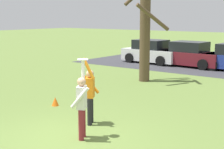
# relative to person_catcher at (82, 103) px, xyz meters

# --- Properties ---
(ground_plane) EXTENTS (120.00, 120.00, 0.00)m
(ground_plane) POSITION_rel_person_catcher_xyz_m (-0.29, -0.13, -0.98)
(ground_plane) COLOR olive
(person_catcher) EXTENTS (0.52, 0.59, 2.08)m
(person_catcher) POSITION_rel_person_catcher_xyz_m (0.00, 0.00, 0.00)
(person_catcher) COLOR maroon
(person_catcher) RESTS_ON ground_plane
(person_defender) EXTENTS (0.61, 0.66, 2.04)m
(person_defender) POSITION_rel_person_catcher_xyz_m (-0.65, 1.08, -0.00)
(person_defender) COLOR black
(person_defender) RESTS_ON ground_plane
(frisbee_disc) EXTENTS (0.29, 0.29, 0.02)m
(frisbee_disc) POSITION_rel_person_catcher_xyz_m (-0.12, 0.19, 1.11)
(frisbee_disc) COLOR white
(frisbee_disc) RESTS_ON person_catcher
(parked_car_white) EXTENTS (4.20, 2.23, 1.59)m
(parked_car_white) POSITION_rel_person_catcher_xyz_m (-6.25, 14.00, -0.25)
(parked_car_white) COLOR white
(parked_car_white) RESTS_ON ground_plane
(parked_car_maroon) EXTENTS (4.20, 2.23, 1.59)m
(parked_car_maroon) POSITION_rel_person_catcher_xyz_m (-3.39, 14.04, -0.25)
(parked_car_maroon) COLOR maroon
(parked_car_maroon) RESTS_ON ground_plane
(bare_tree_tall) EXTENTS (2.35, 2.33, 6.12)m
(bare_tree_tall) POSITION_rel_person_catcher_xyz_m (-3.07, 7.97, 2.06)
(bare_tree_tall) COLOR brown
(bare_tree_tall) RESTS_ON ground_plane
(field_cone_orange) EXTENTS (0.26, 0.26, 0.32)m
(field_cone_orange) POSITION_rel_person_catcher_xyz_m (-3.07, 1.92, -0.82)
(field_cone_orange) COLOR orange
(field_cone_orange) RESTS_ON ground_plane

